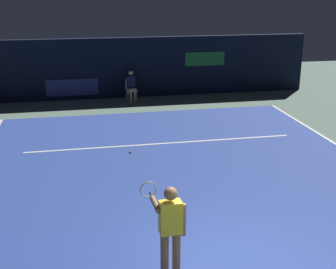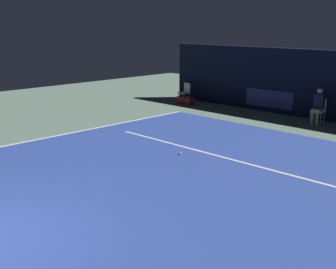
{
  "view_description": "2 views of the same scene",
  "coord_description": "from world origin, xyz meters",
  "px_view_note": "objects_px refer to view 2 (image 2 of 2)",
  "views": [
    {
      "loc": [
        -2.43,
        -6.4,
        4.77
      ],
      "look_at": [
        -0.07,
        5.5,
        0.75
      ],
      "focal_mm": 48.62,
      "sensor_mm": 36.0,
      "label": 1
    },
    {
      "loc": [
        7.21,
        -2.48,
        3.6
      ],
      "look_at": [
        -0.64,
        5.3,
        0.82
      ],
      "focal_mm": 48.0,
      "sensor_mm": 36.0,
      "label": 2
    }
  ],
  "objects_px": {
    "tennis_ball": "(180,153)",
    "equipment_bag": "(186,101)",
    "line_judge_on_chair": "(318,105)",
    "courtside_chair_near": "(185,91)"
  },
  "relations": [
    {
      "from": "line_judge_on_chair",
      "to": "tennis_ball",
      "type": "distance_m",
      "value": 6.42
    },
    {
      "from": "line_judge_on_chair",
      "to": "equipment_bag",
      "type": "xyz_separation_m",
      "value": [
        -6.13,
        -0.41,
        -0.53
      ]
    },
    {
      "from": "tennis_ball",
      "to": "line_judge_on_chair",
      "type": "bearing_deg",
      "value": 82.75
    },
    {
      "from": "courtside_chair_near",
      "to": "equipment_bag",
      "type": "relative_size",
      "value": 1.05
    },
    {
      "from": "courtside_chair_near",
      "to": "tennis_ball",
      "type": "height_order",
      "value": "courtside_chair_near"
    },
    {
      "from": "tennis_ball",
      "to": "equipment_bag",
      "type": "xyz_separation_m",
      "value": [
        -5.33,
        5.93,
        0.11
      ]
    },
    {
      "from": "line_judge_on_chair",
      "to": "courtside_chair_near",
      "type": "bearing_deg",
      "value": -179.17
    },
    {
      "from": "line_judge_on_chair",
      "to": "tennis_ball",
      "type": "height_order",
      "value": "line_judge_on_chair"
    },
    {
      "from": "line_judge_on_chair",
      "to": "courtside_chair_near",
      "type": "distance_m",
      "value": 6.48
    },
    {
      "from": "equipment_bag",
      "to": "courtside_chair_near",
      "type": "bearing_deg",
      "value": 140.55
    }
  ]
}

